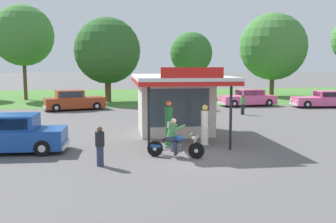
{
  "coord_description": "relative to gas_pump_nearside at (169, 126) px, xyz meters",
  "views": [
    {
      "loc": [
        -3.29,
        -15.05,
        3.74
      ],
      "look_at": [
        -0.78,
        3.6,
        1.4
      ],
      "focal_mm": 41.18,
      "sensor_mm": 36.0,
      "label": 1
    }
  ],
  "objects": [
    {
      "name": "tree_oak_right",
      "position": [
        -3.15,
        21.48,
        3.96
      ],
      "size": [
        6.42,
        6.42,
        8.22
      ],
      "color": "brown",
      "rests_on": "ground"
    },
    {
      "name": "featured_classic_sedan",
      "position": [
        -6.91,
        -0.02,
        -0.23
      ],
      "size": [
        5.11,
        2.03,
        1.61
      ],
      "color": "#19479E",
      "rests_on": "ground"
    },
    {
      "name": "tree_oak_far_left",
      "position": [
        5.88,
        25.05,
        3.9
      ],
      "size": [
        4.63,
        4.63,
        7.21
      ],
      "color": "brown",
      "rests_on": "ground"
    },
    {
      "name": "parked_car_back_row_left",
      "position": [
        9.33,
        16.2,
        -0.29
      ],
      "size": [
        5.2,
        2.45,
        1.48
      ],
      "color": "#E55993",
      "rests_on": "ground"
    },
    {
      "name": "ground_plane",
      "position": [
        0.99,
        -1.74,
        -0.97
      ],
      "size": [
        300.0,
        300.0,
        0.0
      ],
      "primitive_type": "plane",
      "color": "#5B5959"
    },
    {
      "name": "motorcycle_with_rider",
      "position": [
        -0.02,
        -1.82,
        -0.32
      ],
      "size": [
        2.22,
        1.01,
        1.58
      ],
      "color": "black",
      "rests_on": "ground"
    },
    {
      "name": "gas_pump_nearside",
      "position": [
        0.0,
        0.0,
        0.0
      ],
      "size": [
        0.44,
        0.44,
        2.12
      ],
      "color": "slate",
      "rests_on": "ground"
    },
    {
      "name": "parked_car_back_row_centre",
      "position": [
        -5.76,
        15.16,
        -0.23
      ],
      "size": [
        5.18,
        3.14,
        1.61
      ],
      "color": "#993819",
      "rests_on": "ground"
    },
    {
      "name": "parked_car_back_row_centre_right",
      "position": [
        2.72,
        13.68,
        -0.27
      ],
      "size": [
        5.25,
        2.44,
        1.55
      ],
      "color": "red",
      "rests_on": "ground"
    },
    {
      "name": "grass_verge_strip",
      "position": [
        0.99,
        28.26,
        -0.97
      ],
      "size": [
        120.0,
        24.0,
        0.01
      ],
      "primitive_type": "cube",
      "color": "#477A33",
      "rests_on": "ground"
    },
    {
      "name": "service_station_kiosk",
      "position": [
        0.82,
        3.4,
        0.84
      ],
      "size": [
        4.46,
        6.91,
        3.6
      ],
      "color": "beige",
      "rests_on": "ground"
    },
    {
      "name": "bystander_standing_back_lot",
      "position": [
        6.93,
        10.45,
        -0.18
      ],
      "size": [
        0.34,
        0.34,
        1.51
      ],
      "color": "black",
      "rests_on": "ground"
    },
    {
      "name": "tree_oak_distant_spare",
      "position": [
        15.45,
        25.5,
        4.69
      ],
      "size": [
        7.59,
        7.59,
        9.47
      ],
      "color": "brown",
      "rests_on": "ground"
    },
    {
      "name": "tree_oak_left",
      "position": [
        -11.86,
        24.89,
        5.52
      ],
      "size": [
        6.26,
        6.26,
        9.77
      ],
      "color": "brown",
      "rests_on": "ground"
    },
    {
      "name": "gas_pump_offside",
      "position": [
        1.63,
        -0.0,
        -0.1
      ],
      "size": [
        0.44,
        0.44,
        1.92
      ],
      "color": "slate",
      "rests_on": "ground"
    },
    {
      "name": "parked_car_back_row_centre_left",
      "position": [
        15.43,
        14.34,
        -0.33
      ],
      "size": [
        5.21,
        2.17,
        1.41
      ],
      "color": "#E55993",
      "rests_on": "ground"
    },
    {
      "name": "bystander_strolling_foreground",
      "position": [
        -2.93,
        -2.77,
        -0.2
      ],
      "size": [
        0.34,
        0.34,
        1.49
      ],
      "color": "#2D3351",
      "rests_on": "ground"
    }
  ]
}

